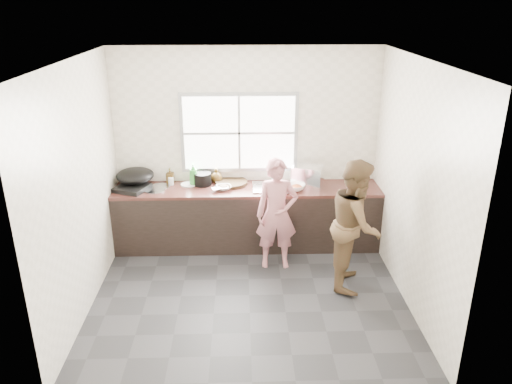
{
  "coord_description": "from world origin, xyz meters",
  "views": [
    {
      "loc": [
        -0.08,
        -5.02,
        3.28
      ],
      "look_at": [
        0.1,
        0.65,
        1.05
      ],
      "focal_mm": 35.0,
      "sensor_mm": 36.0,
      "label": 1
    }
  ],
  "objects_px": {
    "woman": "(277,218)",
    "wok": "(135,176)",
    "black_pot": "(203,179)",
    "pot_lid_right": "(160,187)",
    "bowl_mince": "(224,188)",
    "plate_food": "(189,184)",
    "bottle_green": "(193,174)",
    "cutting_board": "(231,183)",
    "bottle_brown_tall": "(170,176)",
    "pot_lid_left": "(155,190)",
    "bowl_held": "(285,191)",
    "bowl_crabs": "(296,188)",
    "bottle_brown_short": "(216,176)",
    "dish_rack": "(308,177)",
    "glass_jar": "(171,181)",
    "person_side": "(356,224)",
    "burner": "(132,188)"
  },
  "relations": [
    {
      "from": "black_pot",
      "to": "pot_lid_right",
      "type": "relative_size",
      "value": 0.91
    },
    {
      "from": "bowl_crabs",
      "to": "dish_rack",
      "type": "bearing_deg",
      "value": 32.52
    },
    {
      "from": "plate_food",
      "to": "bottle_green",
      "type": "height_order",
      "value": "bottle_green"
    },
    {
      "from": "bowl_mince",
      "to": "pot_lid_right",
      "type": "height_order",
      "value": "bowl_mince"
    },
    {
      "from": "cutting_board",
      "to": "pot_lid_left",
      "type": "height_order",
      "value": "cutting_board"
    },
    {
      "from": "glass_jar",
      "to": "pot_lid_left",
      "type": "height_order",
      "value": "glass_jar"
    },
    {
      "from": "bowl_mince",
      "to": "bottle_brown_short",
      "type": "height_order",
      "value": "bottle_brown_short"
    },
    {
      "from": "bottle_green",
      "to": "dish_rack",
      "type": "distance_m",
      "value": 1.56
    },
    {
      "from": "person_side",
      "to": "bottle_brown_tall",
      "type": "distance_m",
      "value": 2.65
    },
    {
      "from": "plate_food",
      "to": "pot_lid_right",
      "type": "distance_m",
      "value": 0.38
    },
    {
      "from": "black_pot",
      "to": "bottle_brown_tall",
      "type": "relative_size",
      "value": 1.21
    },
    {
      "from": "pot_lid_left",
      "to": "bowl_held",
      "type": "bearing_deg",
      "value": -4.54
    },
    {
      "from": "bowl_mince",
      "to": "bowl_held",
      "type": "height_order",
      "value": "bowl_held"
    },
    {
      "from": "person_side",
      "to": "black_pot",
      "type": "distance_m",
      "value": 2.21
    },
    {
      "from": "bowl_held",
      "to": "dish_rack",
      "type": "height_order",
      "value": "dish_rack"
    },
    {
      "from": "bowl_held",
      "to": "pot_lid_left",
      "type": "distance_m",
      "value": 1.74
    },
    {
      "from": "bowl_held",
      "to": "pot_lid_left",
      "type": "height_order",
      "value": "bowl_held"
    },
    {
      "from": "bowl_mince",
      "to": "pot_lid_left",
      "type": "bearing_deg",
      "value": -178.52
    },
    {
      "from": "cutting_board",
      "to": "woman",
      "type": "bearing_deg",
      "value": -51.77
    },
    {
      "from": "wok",
      "to": "bowl_crabs",
      "type": "bearing_deg",
      "value": -5.38
    },
    {
      "from": "bottle_green",
      "to": "glass_jar",
      "type": "bearing_deg",
      "value": 176.74
    },
    {
      "from": "bottle_brown_tall",
      "to": "bottle_brown_short",
      "type": "xyz_separation_m",
      "value": [
        0.64,
        0.01,
        -0.0
      ]
    },
    {
      "from": "bowl_mince",
      "to": "wok",
      "type": "height_order",
      "value": "wok"
    },
    {
      "from": "bowl_crabs",
      "to": "bottle_brown_short",
      "type": "relative_size",
      "value": 1.02
    },
    {
      "from": "wok",
      "to": "dish_rack",
      "type": "relative_size",
      "value": 1.27
    },
    {
      "from": "bowl_crabs",
      "to": "person_side",
      "type": "bearing_deg",
      "value": -57.2
    },
    {
      "from": "woman",
      "to": "glass_jar",
      "type": "bearing_deg",
      "value": 152.69
    },
    {
      "from": "bowl_crabs",
      "to": "dish_rack",
      "type": "relative_size",
      "value": 0.48
    },
    {
      "from": "burner",
      "to": "bowl_mince",
      "type": "bearing_deg",
      "value": -0.7
    },
    {
      "from": "pot_lid_right",
      "to": "glass_jar",
      "type": "bearing_deg",
      "value": 31.43
    },
    {
      "from": "woman",
      "to": "burner",
      "type": "distance_m",
      "value": 2.0
    },
    {
      "from": "black_pot",
      "to": "pot_lid_right",
      "type": "distance_m",
      "value": 0.58
    },
    {
      "from": "bottle_brown_tall",
      "to": "wok",
      "type": "relative_size",
      "value": 0.39
    },
    {
      "from": "bowl_crabs",
      "to": "bottle_brown_tall",
      "type": "bearing_deg",
      "value": 169.6
    },
    {
      "from": "bowl_mince",
      "to": "bowl_crabs",
      "type": "xyz_separation_m",
      "value": [
        0.97,
        -0.05,
        0.0
      ]
    },
    {
      "from": "cutting_board",
      "to": "bottle_brown_tall",
      "type": "xyz_separation_m",
      "value": [
        -0.85,
        0.06,
        0.08
      ]
    },
    {
      "from": "bottle_brown_tall",
      "to": "pot_lid_left",
      "type": "relative_size",
      "value": 0.74
    },
    {
      "from": "woman",
      "to": "plate_food",
      "type": "bearing_deg",
      "value": 148.76
    },
    {
      "from": "person_side",
      "to": "bowl_held",
      "type": "xyz_separation_m",
      "value": [
        -0.77,
        0.83,
        0.1
      ]
    },
    {
      "from": "black_pot",
      "to": "dish_rack",
      "type": "relative_size",
      "value": 0.6
    },
    {
      "from": "woman",
      "to": "wok",
      "type": "xyz_separation_m",
      "value": [
        -1.88,
        0.69,
        0.34
      ]
    },
    {
      "from": "dish_rack",
      "to": "plate_food",
      "type": "bearing_deg",
      "value": -164.39
    },
    {
      "from": "bowl_mince",
      "to": "dish_rack",
      "type": "bearing_deg",
      "value": 2.9
    },
    {
      "from": "person_side",
      "to": "bottle_green",
      "type": "height_order",
      "value": "person_side"
    },
    {
      "from": "woman",
      "to": "bottle_brown_short",
      "type": "distance_m",
      "value": 1.17
    },
    {
      "from": "glass_jar",
      "to": "cutting_board",
      "type": "bearing_deg",
      "value": 0.13
    },
    {
      "from": "bowl_held",
      "to": "cutting_board",
      "type": "bearing_deg",
      "value": 152.89
    },
    {
      "from": "bottle_brown_short",
      "to": "pot_lid_right",
      "type": "distance_m",
      "value": 0.78
    },
    {
      "from": "plate_food",
      "to": "pot_lid_right",
      "type": "bearing_deg",
      "value": -170.64
    },
    {
      "from": "bowl_held",
      "to": "pot_lid_left",
      "type": "relative_size",
      "value": 0.72
    }
  ]
}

